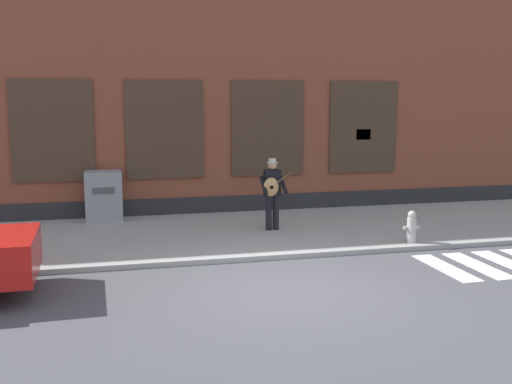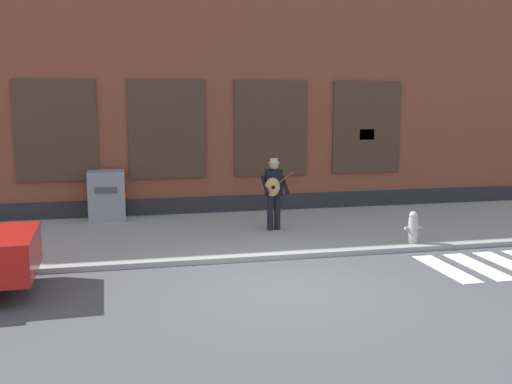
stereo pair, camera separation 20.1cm
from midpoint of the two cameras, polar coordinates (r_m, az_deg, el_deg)
ground_plane at (r=10.24m, az=2.33°, el=-9.26°), size 160.00×160.00×0.00m
sidewalk at (r=14.19m, az=-2.36°, el=-3.90°), size 28.00×4.79×0.10m
building_backdrop at (r=18.23m, az=-5.23°, el=13.69°), size 28.00×4.06×9.47m
busker at (r=14.06m, az=1.15°, el=0.21°), size 0.71×0.52×1.70m
utility_box at (r=15.71m, az=-14.64°, el=-0.37°), size 0.91×0.72×1.27m
fire_hydrant at (r=13.35m, az=14.19°, el=-3.23°), size 0.38×0.20×0.70m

